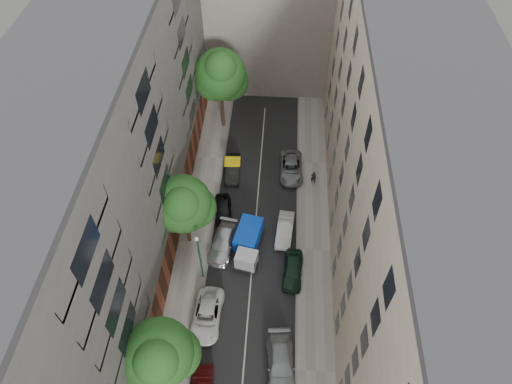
# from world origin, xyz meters

# --- Properties ---
(ground) EXTENTS (120.00, 120.00, 0.00)m
(ground) POSITION_xyz_m (0.00, 0.00, 0.00)
(ground) COLOR #4C4C49
(ground) RESTS_ON ground
(road_surface) EXTENTS (8.00, 44.00, 0.02)m
(road_surface) POSITION_xyz_m (0.00, 0.00, 0.01)
(road_surface) COLOR black
(road_surface) RESTS_ON ground
(sidewalk_left) EXTENTS (3.00, 44.00, 0.15)m
(sidewalk_left) POSITION_xyz_m (-5.50, 0.00, 0.07)
(sidewalk_left) COLOR gray
(sidewalk_left) RESTS_ON ground
(sidewalk_right) EXTENTS (3.00, 44.00, 0.15)m
(sidewalk_right) POSITION_xyz_m (5.50, 0.00, 0.07)
(sidewalk_right) COLOR gray
(sidewalk_right) RESTS_ON ground
(building_left) EXTENTS (8.00, 44.00, 20.00)m
(building_left) POSITION_xyz_m (-11.00, 0.00, 10.00)
(building_left) COLOR #504E4B
(building_left) RESTS_ON ground
(building_right) EXTENTS (8.00, 44.00, 20.00)m
(building_right) POSITION_xyz_m (11.00, 0.00, 10.00)
(building_right) COLOR #C2AF96
(building_right) RESTS_ON ground
(building_endcap) EXTENTS (18.00, 12.00, 18.00)m
(building_endcap) POSITION_xyz_m (0.00, 28.00, 9.00)
(building_endcap) COLOR gray
(building_endcap) RESTS_ON ground
(tarp_truck) EXTENTS (2.83, 5.21, 2.26)m
(tarp_truck) POSITION_xyz_m (-0.48, -0.41, 1.24)
(tarp_truck) COLOR black
(tarp_truck) RESTS_ON ground
(car_left_2) EXTENTS (2.47, 5.07, 1.39)m
(car_left_2) POSITION_xyz_m (-3.30, -7.30, 0.69)
(car_left_2) COLOR silver
(car_left_2) RESTS_ON ground
(car_left_3) EXTENTS (2.68, 5.07, 1.40)m
(car_left_3) POSITION_xyz_m (-2.80, -0.20, 0.70)
(car_left_3) COLOR #B8B7BC
(car_left_3) RESTS_ON ground
(car_left_4) EXTENTS (2.28, 4.31, 1.40)m
(car_left_4) POSITION_xyz_m (-3.17, 3.40, 0.70)
(car_left_4) COLOR black
(car_left_4) RESTS_ON ground
(car_left_5) EXTENTS (1.67, 4.22, 1.37)m
(car_left_5) POSITION_xyz_m (-2.80, 9.00, 0.68)
(car_left_5) COLOR black
(car_left_5) RESTS_ON ground
(car_right_1) EXTENTS (2.50, 5.21, 1.46)m
(car_right_1) POSITION_xyz_m (2.80, -10.80, 0.73)
(car_right_1) COLOR gray
(car_right_1) RESTS_ON ground
(car_right_2) EXTENTS (1.93, 4.26, 1.42)m
(car_right_2) POSITION_xyz_m (3.60, -2.65, 0.71)
(car_right_2) COLOR black
(car_right_2) RESTS_ON ground
(car_right_3) EXTENTS (1.79, 4.24, 1.36)m
(car_right_3) POSITION_xyz_m (2.80, 1.60, 0.68)
(car_right_3) COLOR silver
(car_right_3) RESTS_ON ground
(car_right_4) EXTENTS (2.47, 5.04, 1.38)m
(car_right_4) POSITION_xyz_m (3.25, 9.55, 0.69)
(car_right_4) COLOR slate
(car_right_4) RESTS_ON ground
(tree_near) EXTENTS (5.00, 4.68, 8.45)m
(tree_near) POSITION_xyz_m (-5.20, -12.65, 5.85)
(tree_near) COLOR #382619
(tree_near) RESTS_ON sidewalk_left
(tree_mid) EXTENTS (5.29, 5.02, 8.00)m
(tree_mid) POSITION_xyz_m (-5.89, 0.13, 5.40)
(tree_mid) COLOR #382619
(tree_mid) RESTS_ON sidewalk_left
(tree_far) EXTENTS (5.65, 5.43, 9.95)m
(tree_far) POSITION_xyz_m (-4.50, 16.22, 6.89)
(tree_far) COLOR #382619
(tree_far) RESTS_ON sidewalk_left
(lamp_post) EXTENTS (0.36, 0.36, 5.96)m
(lamp_post) POSITION_xyz_m (-4.20, -3.46, 3.86)
(lamp_post) COLOR #175228
(lamp_post) RESTS_ON sidewalk_left
(pedestrian) EXTENTS (0.61, 0.46, 1.52)m
(pedestrian) POSITION_xyz_m (5.55, 8.16, 0.91)
(pedestrian) COLOR black
(pedestrian) RESTS_ON sidewalk_right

